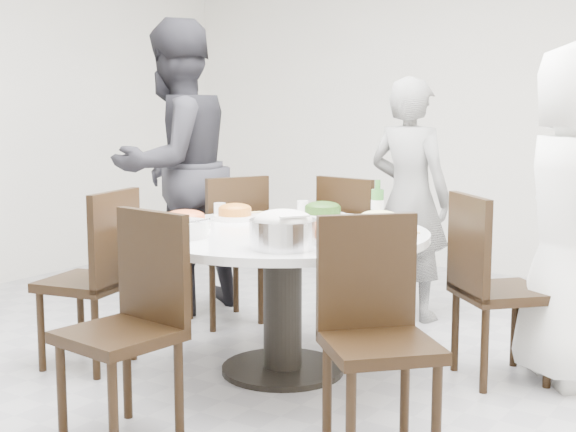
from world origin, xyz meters
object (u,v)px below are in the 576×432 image
Objects in this scene: chair_sw at (86,279)px; soup_bowl at (181,229)px; diner_middle at (410,199)px; rice_bowl at (283,234)px; chair_s at (119,330)px; chair_nw at (224,249)px; beverage_bottle at (377,202)px; chair_ne at (502,288)px; diner_right at (573,215)px; chair_n at (363,251)px; dining_table at (283,302)px; chair_se at (381,340)px; diner_left at (175,168)px.

chair_sw is 3.63× the size of soup_bowl.
diner_middle is 1.78m from rice_bowl.
chair_s is 0.84m from rice_bowl.
chair_nw is 3.11× the size of rice_bowl.
chair_ne is at bearing 3.28° from beverage_bottle.
soup_bowl is (-1.56, -1.15, -0.06)m from diner_right.
diner_right is 1.00m from beverage_bottle.
diner_right is at bearing 59.29° from chair_s.
chair_nw is at bearing 138.70° from rice_bowl.
dining_table is at bearing 103.91° from chair_n.
diner_right is 1.36m from diner_middle.
dining_table is at bearing 124.81° from rice_bowl.
chair_sw and chair_s have the same top height.
chair_ne is 1.63m from soup_bowl.
dining_table is 0.67m from rice_bowl.
chair_n is at bearing 74.55° from chair_se.
rice_bowl is at bearing 101.80° from diner_middle.
chair_sw is 1.61m from beverage_bottle.
diner_left is at bearing -69.52° from chair_nw.
chair_nw is at bearing 52.58° from diner_right.
chair_n is 1.00× the size of chair_se.
diner_middle is (-1.20, 0.65, -0.07)m from diner_right.
chair_se is at bearing -18.81° from rice_bowl.
diner_right is (2.12, 0.11, 0.37)m from chair_nw.
chair_ne reaches higher than soup_bowl.
chair_ne is 2.33m from diner_left.
chair_se is at bearing -8.46° from soup_bowl.
dining_table is 1.09m from chair_se.
chair_nw is at bearing 118.59° from soup_bowl.
chair_se is 0.61× the size of diner_middle.
chair_sw is at bearing 70.23° from chair_n.
chair_ne is 1.00× the size of chair_n.
chair_sw is 0.61× the size of diner_middle.
chair_se is at bearing -61.41° from beverage_bottle.
chair_sw is at bearing 129.94° from chair_se.
rice_bowl is (1.21, 0.09, 0.34)m from chair_sw.
chair_n is 1.00× the size of chair_s.
soup_bowl is (1.00, -1.07, -0.18)m from diner_left.
soup_bowl is (-0.22, 0.65, 0.32)m from chair_s.
diner_left is 6.35× the size of rice_bowl.
rice_bowl is at bearing 62.96° from diner_left.
chair_sw is at bearing -174.76° from soup_bowl.
chair_n is 1.93m from chair_se.
chair_sw is at bearing 21.33° from chair_nw.
chair_ne and chair_n have the same top height.
diner_left is at bearing 41.08° from chair_ne.
chair_nw is 0.56× the size of diner_right.
diner_left reaches higher than beverage_bottle.
diner_right is 2.57m from diner_left.
rice_bowl is (0.29, -0.41, 0.44)m from dining_table.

